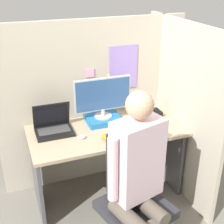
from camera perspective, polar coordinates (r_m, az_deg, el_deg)
name	(u,v)px	position (r m, az deg, el deg)	size (l,w,h in m)	color
ground_plane	(119,215)	(3.00, 1.28, -18.35)	(12.00, 12.00, 0.00)	slate
cubicle_panel_back	(94,104)	(3.09, -3.30, 1.55)	(1.89, 0.05, 1.65)	#B7AD99
cubicle_panel_right	(180,110)	(3.02, 12.29, 0.30)	(0.04, 1.31, 1.65)	#B7AD99
desk	(106,146)	(2.92, -1.07, -6.31)	(1.39, 0.67, 0.72)	tan
paper_box	(103,119)	(2.96, -1.62, -1.30)	(0.32, 0.26, 0.05)	#236BAD
monitor	(103,96)	(2.86, -1.69, 2.93)	(0.54, 0.17, 0.38)	#B2B2B7
laptop	(53,127)	(2.82, -10.65, -2.64)	(0.33, 0.25, 0.26)	black
mouse	(82,137)	(2.69, -5.44, -4.56)	(0.06, 0.05, 0.03)	silver
stapler	(158,113)	(3.11, 8.39, -0.13)	(0.04, 0.13, 0.06)	black
carrot_toy	(106,139)	(2.63, -1.03, -4.97)	(0.05, 0.13, 0.05)	orange
office_chair	(133,192)	(2.44, 3.95, -14.42)	(0.57, 0.61, 0.99)	#2D2D33
person	(138,175)	(2.15, 4.82, -11.39)	(0.47, 0.50, 1.37)	brown
coffee_mug	(138,113)	(3.05, 4.86, -0.19)	(0.09, 0.09, 0.09)	teal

